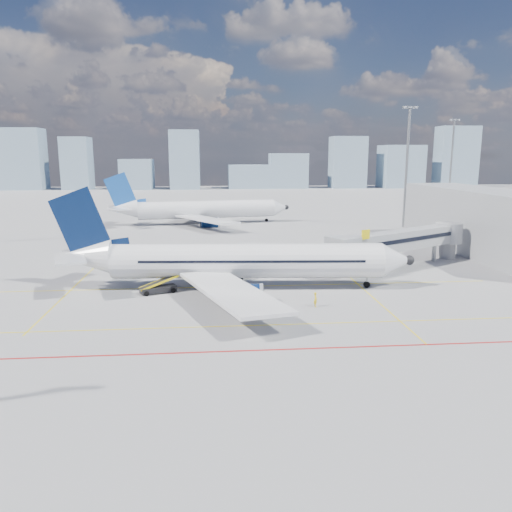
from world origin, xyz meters
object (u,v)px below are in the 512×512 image
at_px(baggage_tug, 256,305).
at_px(belt_loader, 159,288).
at_px(cargo_dolly, 242,298).
at_px(ramp_worker, 315,300).
at_px(second_aircraft, 200,210).
at_px(main_aircraft, 232,261).

relative_size(baggage_tug, belt_loader, 0.46).
relative_size(cargo_dolly, belt_loader, 0.58).
distance_m(baggage_tug, cargo_dolly, 2.46).
bearing_deg(belt_loader, ramp_worker, -43.86).
xyz_separation_m(baggage_tug, ramp_worker, (6.29, 1.43, -0.07)).
height_order(baggage_tug, cargo_dolly, baggage_tug).
bearing_deg(belt_loader, second_aircraft, 65.33).
distance_m(main_aircraft, second_aircraft, 57.34).
distance_m(main_aircraft, ramp_worker, 11.85).
xyz_separation_m(main_aircraft, baggage_tug, (1.97, -9.56, -2.38)).
distance_m(baggage_tug, belt_loader, 13.19).
height_order(baggage_tug, ramp_worker, baggage_tug).
bearing_deg(ramp_worker, baggage_tug, 100.88).
relative_size(second_aircraft, belt_loader, 7.19).
relative_size(baggage_tug, cargo_dolly, 0.80).
bearing_deg(baggage_tug, belt_loader, 133.95).
bearing_deg(second_aircraft, belt_loader, -102.06).
bearing_deg(main_aircraft, cargo_dolly, -80.58).
relative_size(baggage_tug, ramp_worker, 1.74).
distance_m(belt_loader, ramp_worker, 17.92).
height_order(second_aircraft, belt_loader, second_aircraft).
distance_m(second_aircraft, baggage_tug, 67.08).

